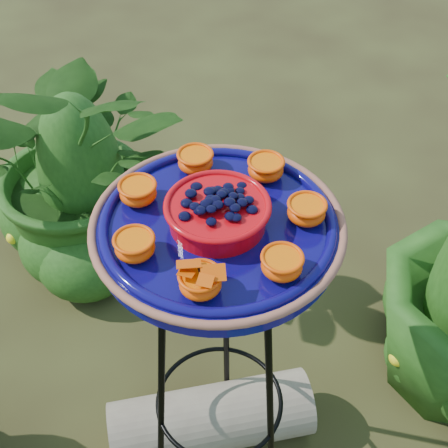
{
  "coord_description": "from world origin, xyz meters",
  "views": [
    {
      "loc": [
        0.47,
        -0.61,
        1.71
      ],
      "look_at": [
        0.13,
        0.09,
        0.94
      ],
      "focal_mm": 50.0,
      "sensor_mm": 36.0,
      "label": 1
    }
  ],
  "objects": [
    {
      "name": "tripod_stand",
      "position": [
        0.11,
        0.11,
        0.53
      ],
      "size": [
        0.41,
        0.41,
        0.88
      ],
      "rotation": [
        0.0,
        0.0,
        0.33
      ],
      "color": "black",
      "rests_on": "ground"
    },
    {
      "name": "feeder_dish",
      "position": [
        0.11,
        0.11,
        0.92
      ],
      "size": [
        0.57,
        0.57,
        0.1
      ],
      "rotation": [
        0.0,
        0.0,
        0.33
      ],
      "color": "#0B0758",
      "rests_on": "tripod_stand"
    },
    {
      "name": "driftwood_log",
      "position": [
        0.06,
        0.16,
        0.09
      ],
      "size": [
        0.56,
        0.49,
        0.19
      ],
      "primitive_type": "cylinder",
      "rotation": [
        0.0,
        1.57,
        0.65
      ],
      "color": "gray",
      "rests_on": "ground"
    },
    {
      "name": "shrub_back_left",
      "position": [
        -0.67,
        0.64,
        0.42
      ],
      "size": [
        0.94,
        0.88,
        0.85
      ],
      "primitive_type": "imported",
      "rotation": [
        0.0,
        0.0,
        0.34
      ],
      "color": "#1C4412",
      "rests_on": "ground"
    }
  ]
}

